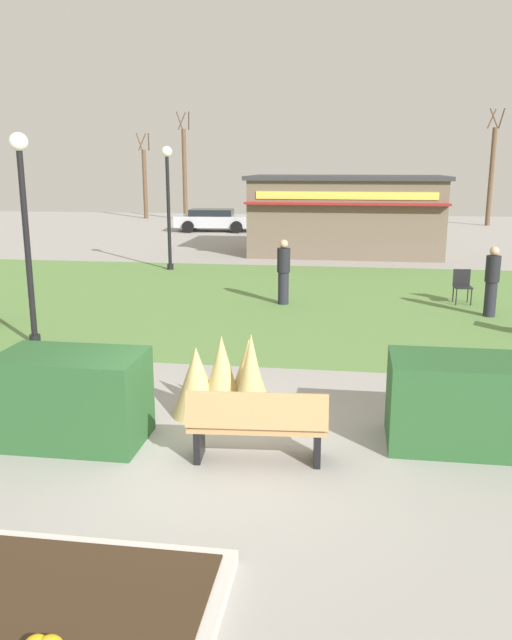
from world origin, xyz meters
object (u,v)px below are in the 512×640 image
object	(u,v)px
lamppost_mid	(25,214)
person_strolling	(492,281)
trash_bin	(481,405)
parked_car_west_slot	(214,219)
food_kiosk	(346,215)
tree_center_bg	(145,182)
lamppost_far	(168,193)
tree_right_bg	(185,172)
cafe_chair_west	(462,283)
parked_car_center_slot	(307,221)
tree_left_bg	(491,174)
person_standing	(284,272)
park_bench	(257,425)

from	to	relation	value
lamppost_mid	person_strolling	distance (m)	10.57
trash_bin	parked_car_west_slot	bearing A→B (deg)	109.48
food_kiosk	tree_center_bg	size ratio (longest dim) A/B	1.40
trash_bin	person_strolling	world-z (taller)	person_strolling
lamppost_far	tree_right_bg	size ratio (longest dim) A/B	0.61
lamppost_far	cafe_chair_west	size ratio (longest dim) A/B	4.68
trash_bin	parked_car_center_slot	distance (m)	26.53
tree_left_bg	tree_right_bg	bearing A→B (deg)	176.20
lamppost_far	food_kiosk	distance (m)	7.91
parked_car_center_slot	person_standing	bearing A→B (deg)	-87.88
person_strolling	tree_center_bg	xyz separation A→B (m)	(-17.17, 26.70, 1.57)
person_standing	tree_center_bg	bearing A→B (deg)	41.82
person_strolling	person_standing	xyz separation A→B (m)	(-5.06, 0.67, 0.00)
trash_bin	tree_left_bg	bearing A→B (deg)	78.93
parked_car_west_slot	tree_right_bg	distance (m)	8.18
tree_right_bg	park_bench	bearing A→B (deg)	-74.12
person_standing	tree_left_bg	distance (m)	26.02
parked_car_center_slot	trash_bin	bearing A→B (deg)	-80.92
lamppost_mid	parked_car_center_slot	bearing A→B (deg)	80.24
cafe_chair_west	tree_right_bg	distance (m)	28.21
tree_right_bg	lamppost_mid	bearing A→B (deg)	-81.33
parked_car_center_slot	tree_left_bg	bearing A→B (deg)	28.96
trash_bin	person_standing	distance (m)	8.71
trash_bin	person_strolling	distance (m)	7.47
tree_right_bg	tree_center_bg	size ratio (longest dim) A/B	1.23
food_kiosk	parked_car_west_slot	size ratio (longest dim) A/B	1.80
parked_car_west_slot	lamppost_far	bearing A→B (deg)	-84.54
tree_right_bg	cafe_chair_west	bearing A→B (deg)	-60.61
person_strolling	tree_right_bg	distance (m)	29.67
parked_car_west_slot	tree_right_bg	bearing A→B (deg)	115.78
parked_car_center_slot	tree_left_bg	xyz separation A→B (m)	(10.44, 5.78, 2.35)
parked_car_center_slot	tree_center_bg	distance (m)	13.95
trash_bin	cafe_chair_west	size ratio (longest dim) A/B	0.97
lamppost_far	tree_left_bg	distance (m)	23.70
parked_car_center_slot	tree_left_bg	world-z (taller)	tree_left_bg
trash_bin	food_kiosk	size ratio (longest dim) A/B	0.11
lamppost_far	tree_center_bg	world-z (taller)	tree_center_bg
trash_bin	parked_car_center_slot	xyz separation A→B (m)	(-4.19, 26.20, 0.21)
person_strolling	tree_left_bg	world-z (taller)	tree_left_bg
tree_right_bg	parked_car_west_slot	bearing A→B (deg)	-64.22
parked_car_west_slot	parked_car_center_slot	world-z (taller)	same
trash_bin	tree_center_bg	xyz separation A→B (m)	(-15.62, 33.99, 2.00)
trash_bin	food_kiosk	xyz separation A→B (m)	(-2.06, 18.16, 1.15)
person_standing	tree_right_bg	xyz separation A→B (m)	(-9.15, 25.27, 2.19)
lamppost_far	parked_car_center_slot	bearing A→B (deg)	73.76
parked_car_center_slot	tree_left_bg	size ratio (longest dim) A/B	0.64
person_standing	trash_bin	bearing A→B (deg)	-139.31
park_bench	parked_car_center_slot	bearing A→B (deg)	92.77
parked_car_center_slot	tree_center_bg	bearing A→B (deg)	145.73
tree_left_bg	parked_car_center_slot	bearing A→B (deg)	-151.04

